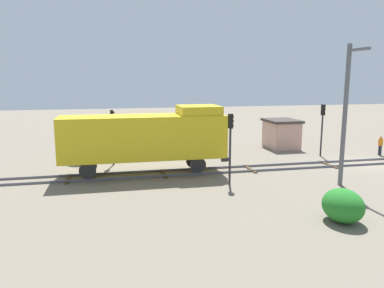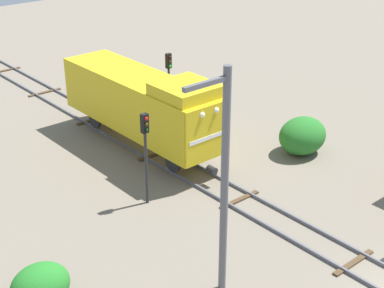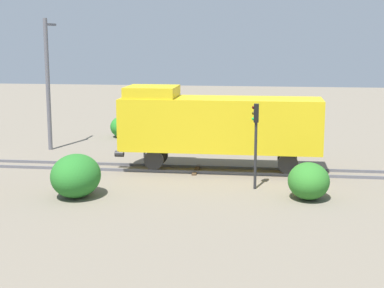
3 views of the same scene
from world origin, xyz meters
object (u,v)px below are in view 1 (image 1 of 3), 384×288
Objects in this scene: traffic_signal_mid at (230,136)px; worker_near_track at (380,144)px; locomotive at (146,136)px; catenary_mast at (346,112)px; traffic_signal_near at (323,121)px; relay_hut at (281,133)px; traffic_signal_far at (112,127)px.

worker_near_track is (5.80, -15.60, -2.11)m from traffic_signal_mid.
locomotive is 2.58× the size of traffic_signal_mid.
traffic_signal_near is at bearing -23.49° from catenary_mast.
traffic_signal_near is at bearing -98.68° from worker_near_track.
relay_hut is at bearing -126.61° from worker_near_track.
traffic_signal_near is at bearing -159.24° from relay_hut.
traffic_signal_far is 0.49× the size of catenary_mast.
catenary_mast is at bearing -121.91° from traffic_signal_far.
traffic_signal_far is at bearing 88.69° from traffic_signal_near.
traffic_signal_near is 0.51× the size of catenary_mast.
traffic_signal_near is (3.20, -15.26, 0.30)m from locomotive.
locomotive is at bearing 118.82° from relay_hut.
traffic_signal_far is at bearing -93.01° from worker_near_track.
traffic_signal_far is (7.00, 7.12, -0.14)m from traffic_signal_mid.
catenary_mast is at bearing -103.73° from traffic_signal_mid.
locomotive is at bearing 66.58° from catenary_mast.
relay_hut is (4.30, 1.63, -1.68)m from traffic_signal_near.
traffic_signal_far is 16.41m from relay_hut.
locomotive is 2.72× the size of traffic_signal_far.
traffic_signal_far is at bearing 31.79° from locomotive.
catenary_mast is 13.10m from relay_hut.
worker_near_track is 0.20× the size of catenary_mast.
traffic_signal_near reaches higher than traffic_signal_far.
worker_near_track is at bearing -98.69° from traffic_signal_near.
traffic_signal_far is (0.40, 17.49, -0.11)m from traffic_signal_near.
relay_hut is at bearing -8.86° from catenary_mast.
traffic_signal_near reaches higher than worker_near_track.
locomotive reaches higher than traffic_signal_near.
traffic_signal_far is 1.22× the size of relay_hut.
locomotive reaches higher than relay_hut.
traffic_signal_near is 2.61× the size of worker_near_track.
catenary_mast is at bearing -113.42° from locomotive.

